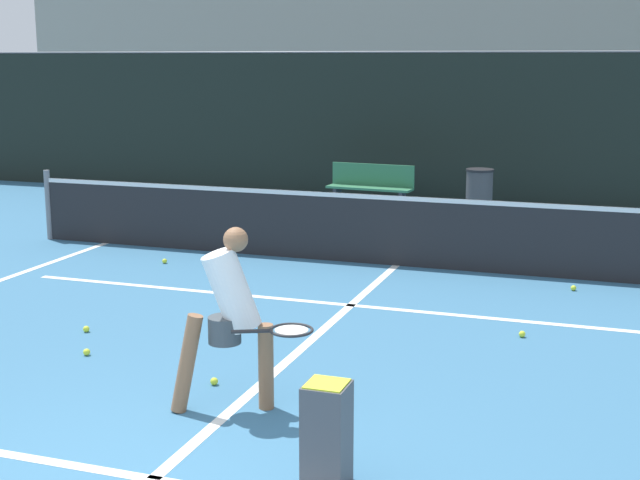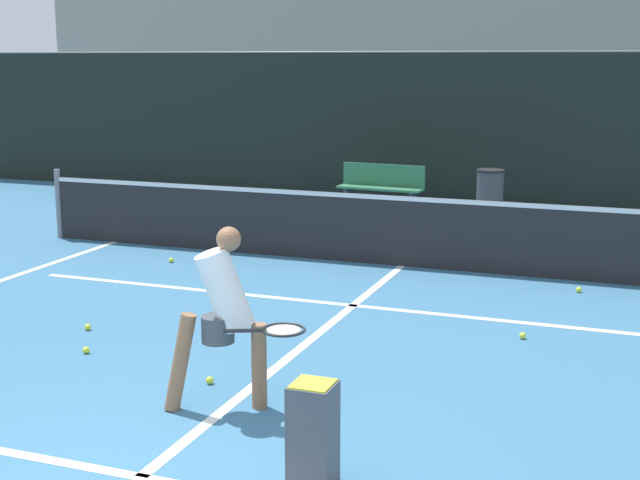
{
  "view_description": "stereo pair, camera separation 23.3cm",
  "coord_description": "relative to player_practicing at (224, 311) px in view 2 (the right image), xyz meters",
  "views": [
    {
      "loc": [
        2.84,
        -4.42,
        2.75
      ],
      "look_at": [
        -0.02,
        3.88,
        0.95
      ],
      "focal_mm": 50.0,
      "sensor_mm": 36.0,
      "label": 1
    },
    {
      "loc": [
        3.06,
        -4.34,
        2.75
      ],
      "look_at": [
        -0.02,
        3.88,
        0.95
      ],
      "focal_mm": 50.0,
      "sensor_mm": 36.0,
      "label": 2
    }
  ],
  "objects": [
    {
      "name": "tennis_ball_scattered_6",
      "position": [
        -3.02,
        4.39,
        -0.78
      ],
      "size": [
        0.07,
        0.07,
        0.07
      ],
      "primitive_type": "sphere",
      "color": "#D1E033",
      "rests_on": "ground"
    },
    {
      "name": "tennis_ball_scattered_0",
      "position": [
        2.34,
        4.71,
        -0.78
      ],
      "size": [
        0.07,
        0.07,
        0.07
      ],
      "primitive_type": "sphere",
      "color": "#D1E033",
      "rests_on": "ground"
    },
    {
      "name": "tennis_ball_scattered_3",
      "position": [
        1.97,
        2.66,
        -0.78
      ],
      "size": [
        0.07,
        0.07,
        0.07
      ],
      "primitive_type": "sphere",
      "color": "#D1E033",
      "rests_on": "ground"
    },
    {
      "name": "tennis_ball_scattered_2",
      "position": [
        -0.38,
        0.44,
        -0.78
      ],
      "size": [
        0.07,
        0.07,
        0.07
      ],
      "primitive_type": "sphere",
      "color": "#D1E033",
      "rests_on": "ground"
    },
    {
      "name": "fence_back",
      "position": [
        -0.0,
        10.61,
        0.62
      ],
      "size": [
        24.0,
        0.06,
        2.87
      ],
      "color": "black",
      "rests_on": "ground"
    },
    {
      "name": "building_far",
      "position": [
        -0.0,
        23.48,
        1.8
      ],
      "size": [
        36.0,
        2.4,
        5.22
      ],
      "primitive_type": "cube",
      "color": "gray",
      "rests_on": "ground"
    },
    {
      "name": "trash_bin",
      "position": [
        0.48,
        9.2,
        -0.37
      ],
      "size": [
        0.48,
        0.48,
        0.87
      ],
      "color": "#3F3F42",
      "rests_on": "ground"
    },
    {
      "name": "tennis_ball_scattered_4",
      "position": [
        -2.27,
        1.38,
        -0.78
      ],
      "size": [
        0.07,
        0.07,
        0.07
      ],
      "primitive_type": "sphere",
      "color": "#D1E033",
      "rests_on": "ground"
    },
    {
      "name": "courtside_bench",
      "position": [
        -1.5,
        9.31,
        -0.34
      ],
      "size": [
        1.59,
        0.49,
        0.86
      ],
      "rotation": [
        0.0,
        0.0,
        -0.07
      ],
      "color": "#33724C",
      "rests_on": "ground"
    },
    {
      "name": "ball_hopper",
      "position": [
        1.12,
        -0.97,
        -0.44
      ],
      "size": [
        0.28,
        0.28,
        0.71
      ],
      "color": "#4C4C51",
      "rests_on": "ground"
    },
    {
      "name": "court_baseline_near",
      "position": [
        -0.0,
        -1.27,
        -0.81
      ],
      "size": [
        11.0,
        0.1,
        0.01
      ],
      "primitive_type": "cube",
      "color": "white",
      "rests_on": "ground"
    },
    {
      "name": "court_service_line",
      "position": [
        -0.0,
        3.21,
        -0.81
      ],
      "size": [
        8.25,
        0.1,
        0.01
      ],
      "primitive_type": "cube",
      "color": "white",
      "rests_on": "ground"
    },
    {
      "name": "player_practicing",
      "position": [
        0.0,
        0.0,
        0.0
      ],
      "size": [
        1.2,
        0.48,
        1.48
      ],
      "rotation": [
        0.0,
        0.0,
        0.43
      ],
      "color": "#8C6042",
      "rests_on": "ground"
    },
    {
      "name": "tennis_ball_scattered_1",
      "position": [
        -1.85,
        0.75,
        -0.78
      ],
      "size": [
        0.07,
        0.07,
        0.07
      ],
      "primitive_type": "sphere",
      "color": "#D1E033",
      "rests_on": "ground"
    },
    {
      "name": "net",
      "position": [
        -0.0,
        5.3,
        -0.3
      ],
      "size": [
        11.09,
        0.09,
        1.07
      ],
      "color": "slate",
      "rests_on": "ground"
    },
    {
      "name": "court_center_mark",
      "position": [
        -0.0,
        2.01,
        -0.81
      ],
      "size": [
        0.1,
        6.57,
        0.01
      ],
      "primitive_type": "cube",
      "color": "white",
      "rests_on": "ground"
    }
  ]
}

